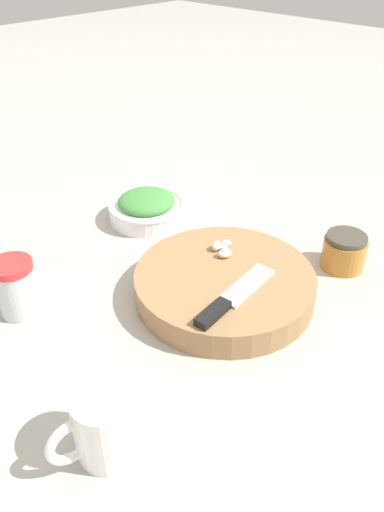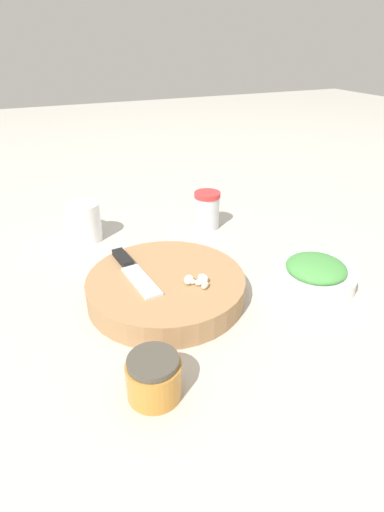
% 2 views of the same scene
% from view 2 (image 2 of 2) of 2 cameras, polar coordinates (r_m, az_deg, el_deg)
% --- Properties ---
extents(ground_plane, '(5.00, 5.00, 0.00)m').
position_cam_2_polar(ground_plane, '(0.84, 3.13, -3.33)').
color(ground_plane, '#B2ADA3').
extents(cutting_board, '(0.30, 0.30, 0.05)m').
position_cam_2_polar(cutting_board, '(0.77, -3.71, -4.49)').
color(cutting_board, '#9E754C').
rests_on(cutting_board, ground_plane).
extents(chef_knife, '(0.19, 0.05, 0.01)m').
position_cam_2_polar(chef_knife, '(0.78, -8.59, -1.89)').
color(chef_knife, black).
rests_on(chef_knife, cutting_board).
extents(garlic_cloves, '(0.05, 0.05, 0.02)m').
position_cam_2_polar(garlic_cloves, '(0.73, 0.74, -3.52)').
color(garlic_cloves, '#F3E1D1').
rests_on(garlic_cloves, cutting_board).
extents(herb_bowl, '(0.16, 0.16, 0.06)m').
position_cam_2_polar(herb_bowl, '(0.84, 17.17, -2.49)').
color(herb_bowl, white).
rests_on(herb_bowl, ground_plane).
extents(spice_jar, '(0.07, 0.07, 0.10)m').
position_cam_2_polar(spice_jar, '(1.04, 2.17, 6.61)').
color(spice_jar, silver).
rests_on(spice_jar, ground_plane).
extents(coffee_mug, '(0.12, 0.08, 0.09)m').
position_cam_2_polar(coffee_mug, '(1.02, -15.17, 4.82)').
color(coffee_mug, white).
rests_on(coffee_mug, ground_plane).
extents(honey_jar, '(0.08, 0.08, 0.07)m').
position_cam_2_polar(honey_jar, '(0.58, -5.47, -16.84)').
color(honey_jar, '#BC7A2D').
rests_on(honey_jar, ground_plane).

